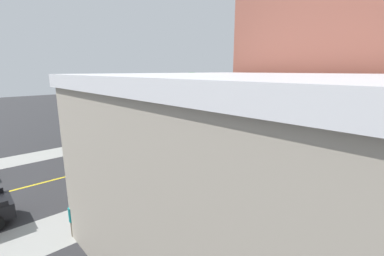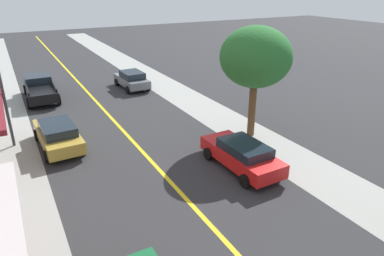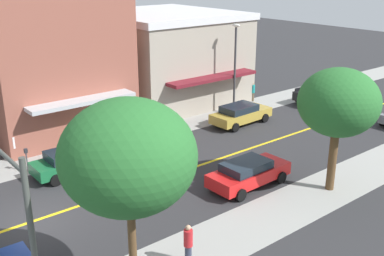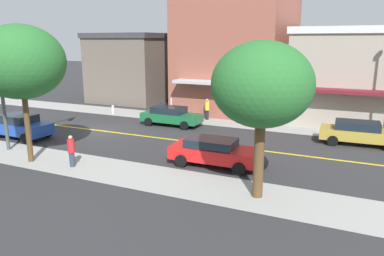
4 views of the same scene
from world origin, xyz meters
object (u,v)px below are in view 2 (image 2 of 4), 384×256
at_px(red_sedan_right_curb, 242,154).
at_px(grey_sedan_right_curb, 132,79).
at_px(black_pickup_truck, 40,88).
at_px(gold_sedan_left_curb, 58,134).
at_px(street_tree_right_corner, 256,58).

bearing_deg(red_sedan_right_curb, grey_sedan_right_curb, -1.52).
bearing_deg(grey_sedan_right_curb, red_sedan_right_curb, 178.11).
height_order(red_sedan_right_curb, black_pickup_truck, black_pickup_truck).
height_order(red_sedan_right_curb, gold_sedan_left_curb, gold_sedan_left_curb).
distance_m(grey_sedan_right_curb, gold_sedan_left_curb, 11.75).
relative_size(street_tree_right_corner, black_pickup_truck, 1.11).
bearing_deg(street_tree_right_corner, gold_sedan_left_curb, 160.19).
distance_m(red_sedan_right_curb, black_pickup_truck, 17.91).
bearing_deg(gold_sedan_left_curb, red_sedan_right_curb, -134.79).
relative_size(red_sedan_right_curb, grey_sedan_right_curb, 1.10).
distance_m(grey_sedan_right_curb, black_pickup_truck, 7.24).
relative_size(red_sedan_right_curb, gold_sedan_left_curb, 0.96).
height_order(street_tree_right_corner, gold_sedan_left_curb, street_tree_right_corner).
relative_size(grey_sedan_right_curb, black_pickup_truck, 0.74).
xyz_separation_m(red_sedan_right_curb, gold_sedan_left_curb, (-7.38, 6.73, 0.01)).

